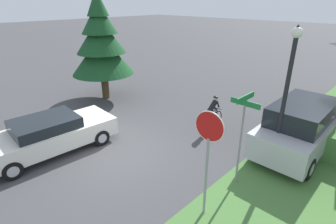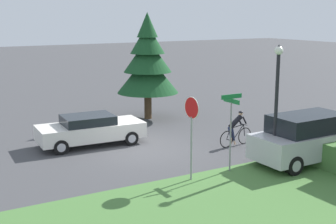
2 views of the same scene
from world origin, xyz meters
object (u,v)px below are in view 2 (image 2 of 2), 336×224
parked_suv_right (308,138)px  conifer_tall_near (148,62)px  sedan_left_lane (90,130)px  street_lamp (277,92)px  cyclist (236,129)px  stop_sign (192,121)px  street_name_sign (231,119)px

parked_suv_right → conifer_tall_near: 10.47m
sedan_left_lane → street_lamp: 8.36m
sedan_left_lane → street_lamp: bearing=-48.9°
cyclist → parked_suv_right: parked_suv_right is taller
sedan_left_lane → parked_suv_right: size_ratio=1.01×
conifer_tall_near → street_lamp: bearing=1.4°
sedan_left_lane → parked_suv_right: parked_suv_right is taller
street_lamp → sedan_left_lane: bearing=-142.0°
sedan_left_lane → stop_sign: size_ratio=1.59×
street_lamp → street_name_sign: size_ratio=1.60×
parked_suv_right → sedan_left_lane: bearing=134.1°
parked_suv_right → street_name_sign: bearing=168.5°
cyclist → parked_suv_right: 3.42m
cyclist → conifer_tall_near: 7.27m
stop_sign → street_lamp: street_lamp is taller
sedan_left_lane → conifer_tall_near: (-3.51, 4.72, 2.44)m
parked_suv_right → street_name_sign: (-0.64, -3.30, 1.03)m
sedan_left_lane → street_name_sign: bearing=-58.7°
parked_suv_right → stop_sign: 5.21m
sedan_left_lane → street_name_sign: 6.86m
stop_sign → street_lamp: size_ratio=0.64×
street_lamp → cyclist: bearing=169.6°
sedan_left_lane → stop_sign: 6.34m
street_lamp → conifer_tall_near: size_ratio=0.80×
stop_sign → street_name_sign: 1.75m
sedan_left_lane → conifer_tall_near: bearing=39.7°
cyclist → stop_sign: 5.09m
cyclist → parked_suv_right: bearing=-77.9°
stop_sign → street_lamp: 3.62m
cyclist → conifer_tall_near: size_ratio=0.31×
parked_suv_right → conifer_tall_near: (-10.09, -1.77, 2.18)m
parked_suv_right → street_lamp: 2.46m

